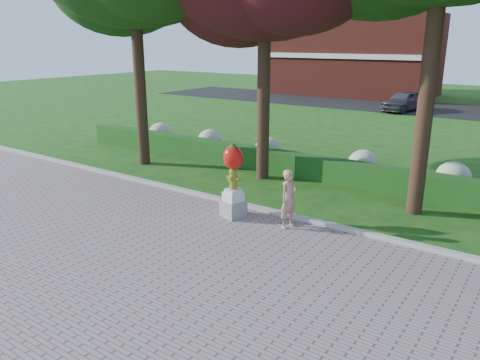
{
  "coord_description": "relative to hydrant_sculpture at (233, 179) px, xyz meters",
  "views": [
    {
      "loc": [
        6.66,
        -7.78,
        4.78
      ],
      "look_at": [
        0.51,
        1.0,
        1.57
      ],
      "focal_mm": 35.0,
      "sensor_mm": 36.0,
      "label": 1
    }
  ],
  "objects": [
    {
      "name": "parked_car",
      "position": [
        -2.25,
        23.4,
        -0.42
      ],
      "size": [
        2.48,
        4.38,
        1.41
      ],
      "primitive_type": "imported",
      "rotation": [
        0.0,
        0.0,
        -0.21
      ],
      "color": "#3E4046",
      "rests_on": "street"
    },
    {
      "name": "woman",
      "position": [
        1.65,
        0.19,
        -0.32
      ],
      "size": [
        0.48,
        0.63,
        1.56
      ],
      "primitive_type": "imported",
      "rotation": [
        0.0,
        0.0,
        1.36
      ],
      "color": "tan",
      "rests_on": "walkway"
    },
    {
      "name": "curb",
      "position": [
        0.53,
        0.83,
        -1.07
      ],
      "size": [
        40.0,
        0.18,
        0.15
      ],
      "primitive_type": "cube",
      "color": "#ADADA5",
      "rests_on": "ground"
    },
    {
      "name": "walkway",
      "position": [
        0.53,
        -6.17,
        -1.12
      ],
      "size": [
        40.0,
        14.0,
        0.04
      ],
      "primitive_type": "cube",
      "color": "gray",
      "rests_on": "ground"
    },
    {
      "name": "street",
      "position": [
        0.53,
        25.83,
        -1.13
      ],
      "size": [
        50.0,
        8.0,
        0.02
      ],
      "primitive_type": "cube",
      "color": "black",
      "rests_on": "ground"
    },
    {
      "name": "ground",
      "position": [
        0.53,
        -2.17,
        -1.14
      ],
      "size": [
        100.0,
        100.0,
        0.0
      ],
      "primitive_type": "plane",
      "color": "#144D13",
      "rests_on": "ground"
    },
    {
      "name": "hydrangea_row",
      "position": [
        1.1,
        5.83,
        -0.59
      ],
      "size": [
        20.1,
        1.1,
        0.99
      ],
      "color": "#ADAC84",
      "rests_on": "ground"
    },
    {
      "name": "hydrant_sculpture",
      "position": [
        0.0,
        0.0,
        0.0
      ],
      "size": [
        0.7,
        0.7,
        2.08
      ],
      "rotation": [
        0.0,
        0.0,
        -0.28
      ],
      "color": "gray",
      "rests_on": "walkway"
    },
    {
      "name": "building_left",
      "position": [
        -9.47,
        31.83,
        2.36
      ],
      "size": [
        14.0,
        8.0,
        7.0
      ],
      "primitive_type": "cube",
      "color": "maroon",
      "rests_on": "ground"
    },
    {
      "name": "lawn_hedge",
      "position": [
        0.53,
        4.83,
        -0.74
      ],
      "size": [
        24.0,
        0.7,
        0.8
      ],
      "primitive_type": "cube",
      "color": "#143E11",
      "rests_on": "ground"
    }
  ]
}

